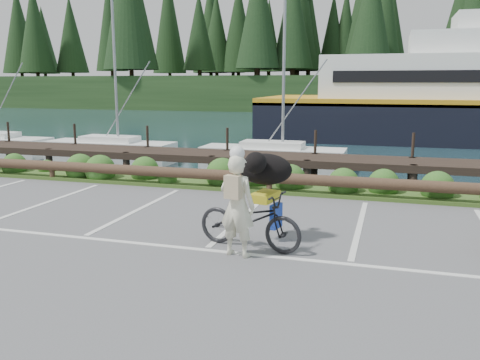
% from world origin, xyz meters
% --- Properties ---
extents(ground, '(72.00, 72.00, 0.00)m').
position_xyz_m(ground, '(0.00, 0.00, 0.00)').
color(ground, '#525255').
extents(harbor_backdrop, '(170.00, 160.00, 30.00)m').
position_xyz_m(harbor_backdrop, '(0.39, 78.52, -0.00)').
color(harbor_backdrop, '#162E36').
rests_on(harbor_backdrop, ground).
extents(vegetation_strip, '(34.00, 1.60, 0.10)m').
position_xyz_m(vegetation_strip, '(0.00, 5.30, 0.05)').
color(vegetation_strip, '#3D5B21').
rests_on(vegetation_strip, ground).
extents(log_rail, '(32.00, 0.30, 0.60)m').
position_xyz_m(log_rail, '(0.00, 4.60, 0.00)').
color(log_rail, '#443021').
rests_on(log_rail, ground).
extents(bicycle, '(2.15, 1.10, 1.08)m').
position_xyz_m(bicycle, '(0.74, -0.03, 0.54)').
color(bicycle, black).
rests_on(bicycle, ground).
extents(cyclist, '(0.73, 0.55, 1.81)m').
position_xyz_m(cyclist, '(0.64, -0.50, 0.90)').
color(cyclist, beige).
rests_on(cyclist, ground).
extents(dog, '(0.71, 1.13, 0.61)m').
position_xyz_m(dog, '(0.86, 0.61, 1.38)').
color(dog, black).
rests_on(dog, bicycle).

